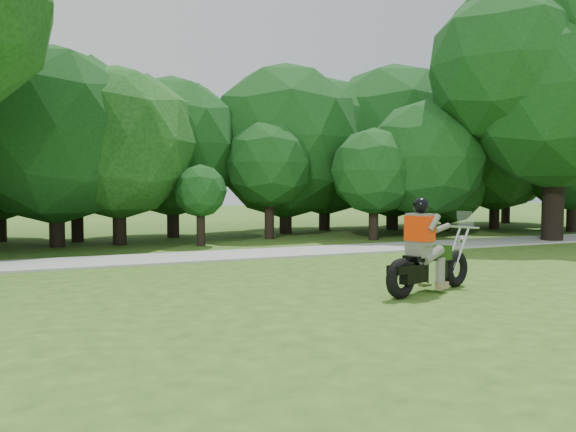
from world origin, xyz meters
TOP-DOWN VIEW (x-y plane):
  - ground at (0.00, 0.00)m, footprint 100.00×100.00m
  - walkway at (0.00, 8.00)m, footprint 60.00×2.20m
  - tree_line at (1.52, 14.34)m, footprint 39.72×11.67m
  - big_tree_east at (10.46, 7.87)m, footprint 9.07×6.89m
  - chopper_motorcycle at (0.02, 1.07)m, footprint 2.49×1.22m

SIDE VIEW (x-z plane):
  - ground at x=0.00m, z-range 0.00..0.00m
  - walkway at x=0.00m, z-range 0.00..0.06m
  - chopper_motorcycle at x=0.02m, z-range -0.24..1.58m
  - tree_line at x=1.52m, z-range -0.25..7.52m
  - big_tree_east at x=10.46m, z-range 0.80..11.26m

